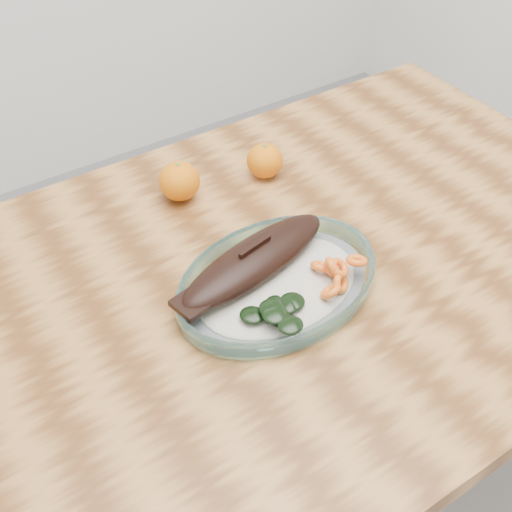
% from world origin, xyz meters
% --- Properties ---
extents(ground, '(3.00, 3.00, 0.00)m').
position_xyz_m(ground, '(0.00, 0.00, 0.00)').
color(ground, slate).
rests_on(ground, ground).
extents(dining_table, '(1.20, 0.80, 0.75)m').
position_xyz_m(dining_table, '(0.00, 0.00, 0.65)').
color(dining_table, '#5D3416').
rests_on(dining_table, ground).
extents(plated_meal, '(0.62, 0.62, 0.08)m').
position_xyz_m(plated_meal, '(-0.07, -0.03, 0.77)').
color(plated_meal, white).
rests_on(plated_meal, dining_table).
extents(orange_left, '(0.07, 0.07, 0.07)m').
position_xyz_m(orange_left, '(-0.09, 0.24, 0.79)').
color(orange_left, '#DC4D04').
rests_on(orange_left, dining_table).
extents(orange_right, '(0.06, 0.06, 0.06)m').
position_xyz_m(orange_right, '(0.07, 0.22, 0.78)').
color(orange_right, '#DC4D04').
rests_on(orange_right, dining_table).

